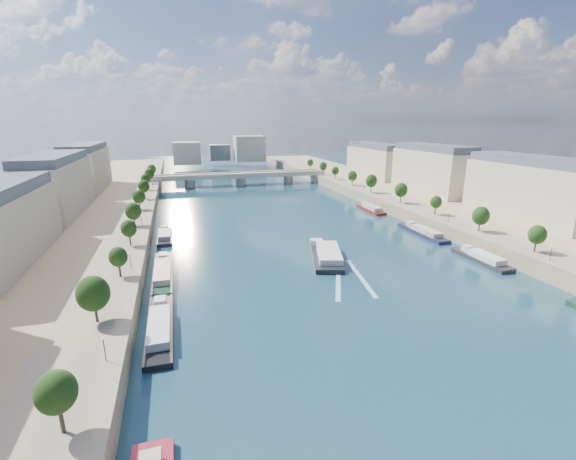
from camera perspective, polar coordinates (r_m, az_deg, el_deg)
ground at (r=139.01m, az=1.21°, el=-1.00°), size 700.00×700.00×0.00m
quay_left at (r=136.17m, az=-29.10°, el=-2.35°), size 44.00×520.00×5.00m
quay_right at (r=173.44m, az=24.56°, el=1.83°), size 44.00×520.00×5.00m
pave_left at (r=132.74m, az=-22.96°, el=-0.85°), size 14.00×520.00×0.10m
pave_right at (r=163.58m, az=20.66°, el=2.39°), size 14.00×520.00×0.10m
trees_left at (r=133.08m, az=-22.27°, el=1.69°), size 4.80×268.80×8.26m
trees_right at (r=169.27m, az=18.29°, el=4.93°), size 4.80×268.80×8.26m
lamps_left at (r=121.93m, az=-21.48°, el=-0.77°), size 0.36×200.36×4.28m
lamps_right at (r=164.35m, az=18.46°, el=3.64°), size 0.36×200.36×4.28m
buildings_left at (r=147.85m, az=-33.78°, el=3.88°), size 16.00×226.00×23.20m
buildings_right at (r=188.37m, az=25.74°, el=7.05°), size 16.00×226.00×23.20m
skyline at (r=349.95m, az=-9.32°, el=11.53°), size 79.00×42.00×22.00m
bridge at (r=252.14m, az=-7.03°, el=7.77°), size 112.00×12.00×8.15m
tour_barge at (r=118.34m, az=5.70°, el=-3.62°), size 15.64×29.00×3.79m
wake at (r=104.58m, az=9.08°, el=-7.06°), size 14.95×25.83×0.04m
moored_barges_left at (r=82.18m, az=-18.49°, el=-13.86°), size 5.00×152.68×3.60m
moored_barges_right at (r=124.95m, az=28.38°, el=-4.57°), size 5.00×166.59×3.60m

